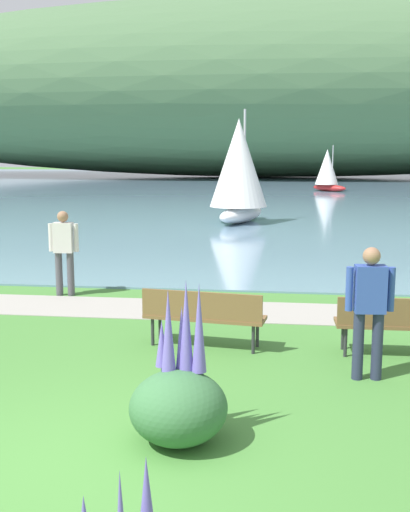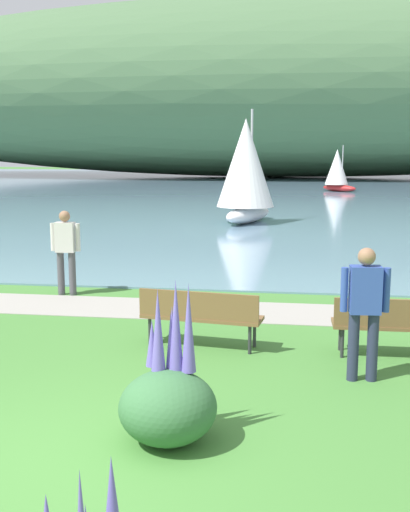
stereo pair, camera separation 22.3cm
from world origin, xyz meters
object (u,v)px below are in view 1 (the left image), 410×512
at_px(park_bench_further_along, 401,321).
at_px(person_on_the_grass, 369,305).
at_px(park_bench_near_camera, 203,313).
at_px(person_at_shoreline, 64,248).
at_px(sailboat_nearest_to_shore, 239,170).
at_px(sailboat_toward_hillside, 327,170).

relative_size(park_bench_further_along, person_on_the_grass, 1.06).
height_order(park_bench_near_camera, person_at_shoreline, person_at_shoreline).
xyz_separation_m(park_bench_near_camera, person_on_the_grass, (2.23, -1.03, 0.46)).
bearing_deg(park_bench_near_camera, sailboat_nearest_to_shore, 92.17).
bearing_deg(park_bench_near_camera, person_on_the_grass, -24.69).
xyz_separation_m(person_at_shoreline, sailboat_nearest_to_shore, (2.59, 12.85, 1.16)).
height_order(person_at_shoreline, person_on_the_grass, same).
bearing_deg(sailboat_toward_hillside, person_at_shoreline, -102.52).
bearing_deg(person_on_the_grass, park_bench_near_camera, 155.31).
bearing_deg(sailboat_nearest_to_shore, sailboat_toward_hillside, 76.79).
height_order(park_bench_further_along, sailboat_nearest_to_shore, sailboat_nearest_to_shore).
bearing_deg(sailboat_toward_hillside, person_on_the_grass, -93.02).
relative_size(park_bench_near_camera, person_on_the_grass, 1.08).
distance_m(person_at_shoreline, sailboat_toward_hillside, 34.16).
relative_size(park_bench_near_camera, sailboat_toward_hillside, 0.57).
bearing_deg(person_on_the_grass, sailboat_nearest_to_shore, 99.53).
distance_m(park_bench_near_camera, park_bench_further_along, 2.81).
xyz_separation_m(park_bench_further_along, sailboat_toward_hillside, (1.40, 36.43, 1.03)).
bearing_deg(sailboat_nearest_to_shore, park_bench_further_along, -77.90).
height_order(park_bench_further_along, sailboat_toward_hillside, sailboat_toward_hillside).
xyz_separation_m(park_bench_near_camera, sailboat_nearest_to_shore, (-0.60, 15.87, 1.62)).
height_order(park_bench_near_camera, sailboat_toward_hillside, sailboat_toward_hillside).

